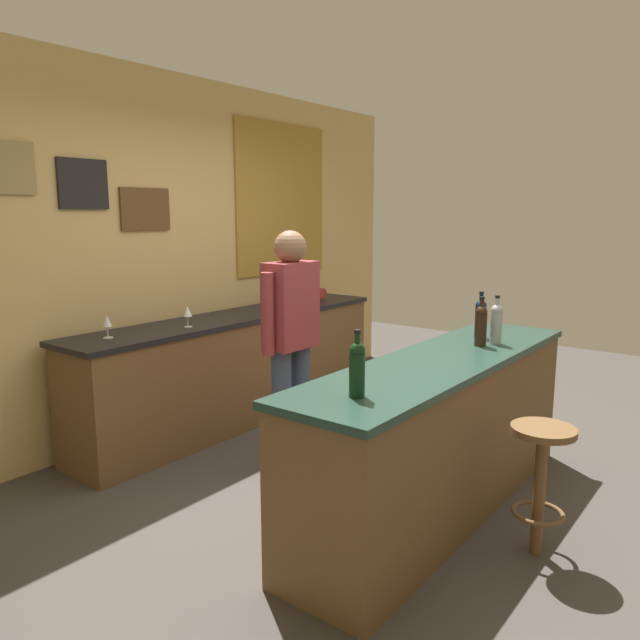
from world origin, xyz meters
TOP-DOWN VIEW (x-y plane):
  - ground_plane at (0.00, 0.00)m, footprint 10.00×10.00m
  - back_wall at (0.03, 2.03)m, footprint 6.00×0.09m
  - bar_counter at (0.00, -0.40)m, footprint 2.47×0.60m
  - side_counter at (0.40, 1.65)m, footprint 3.05×0.56m
  - bartender at (-0.12, 0.63)m, footprint 0.52×0.21m
  - bar_stool at (-0.12, -1.02)m, footprint 0.32×0.32m
  - wine_bottle_a at (-0.90, -0.43)m, footprint 0.07×0.07m
  - wine_bottle_b at (0.43, -0.44)m, footprint 0.07×0.07m
  - wine_bottle_c at (0.54, -0.49)m, footprint 0.07×0.07m
  - wine_bottle_d at (0.66, -0.34)m, footprint 0.07×0.07m
  - wine_glass_a at (-0.79, 1.67)m, footprint 0.07×0.07m
  - wine_glass_b at (-0.20, 1.55)m, footprint 0.07×0.07m
  - wine_glass_c at (0.81, 1.64)m, footprint 0.07×0.07m
  - coffee_mug at (1.61, 1.70)m, footprint 0.12×0.08m

SIDE VIEW (x-z plane):
  - ground_plane at x=0.00m, z-range 0.00..0.00m
  - side_counter at x=0.40m, z-range 0.00..0.90m
  - bar_stool at x=-0.12m, z-range 0.12..0.80m
  - bar_counter at x=0.00m, z-range 0.00..0.92m
  - bartender at x=-0.12m, z-range 0.13..1.75m
  - coffee_mug at x=1.61m, z-range 0.90..1.00m
  - wine_glass_a at x=-0.79m, z-range 0.93..1.09m
  - wine_glass_b at x=-0.20m, z-range 0.93..1.09m
  - wine_glass_c at x=0.81m, z-range 0.93..1.09m
  - wine_bottle_a at x=-0.90m, z-range 0.90..1.21m
  - wine_bottle_b at x=0.43m, z-range 0.90..1.21m
  - wine_bottle_c at x=0.54m, z-range 0.90..1.21m
  - wine_bottle_d at x=0.66m, z-range 0.90..1.21m
  - back_wall at x=0.03m, z-range 0.02..2.82m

